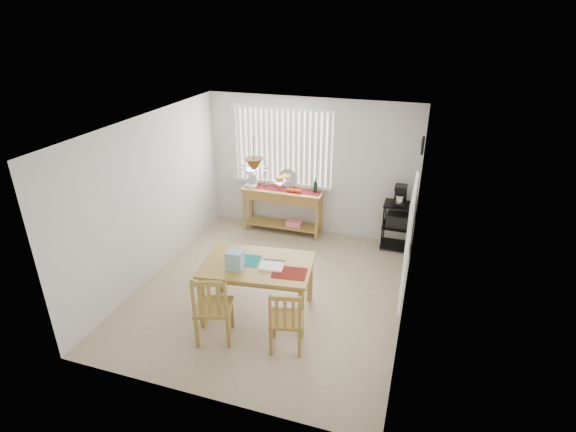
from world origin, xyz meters
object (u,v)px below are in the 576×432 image
(wire_cart, at_px, (397,222))
(chair_right, at_px, (286,320))
(dining_table, at_px, (258,269))
(chair_left, at_px, (213,308))
(sideboard, at_px, (283,200))
(cart_items, at_px, (400,195))

(wire_cart, distance_m, chair_right, 3.37)
(dining_table, distance_m, chair_right, 0.92)
(chair_right, bearing_deg, wire_cart, 71.67)
(chair_left, xyz_separation_m, chair_right, (0.95, 0.12, -0.05))
(sideboard, height_order, wire_cart, sideboard)
(dining_table, height_order, chair_left, chair_left)
(cart_items, xyz_separation_m, chair_right, (-1.06, -3.20, -0.59))
(wire_cart, relative_size, chair_left, 0.86)
(dining_table, bearing_deg, chair_left, -113.79)
(chair_left, distance_m, chair_right, 0.96)
(wire_cart, height_order, cart_items, cart_items)
(cart_items, xyz_separation_m, chair_left, (-2.01, -3.33, -0.54))
(cart_items, height_order, chair_left, cart_items)
(cart_items, bearing_deg, chair_right, -108.28)
(wire_cart, xyz_separation_m, chair_left, (-2.01, -3.32, -0.03))
(chair_left, height_order, chair_right, chair_left)
(wire_cart, bearing_deg, chair_left, -121.26)
(dining_table, xyz_separation_m, chair_right, (0.62, -0.63, -0.27))
(sideboard, bearing_deg, dining_table, -79.15)
(dining_table, bearing_deg, cart_items, 56.86)
(chair_left, bearing_deg, chair_right, 7.25)
(sideboard, relative_size, chair_left, 1.53)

